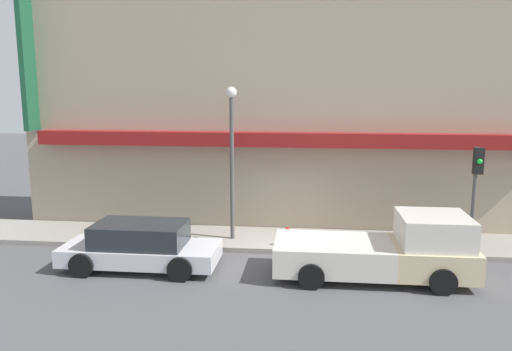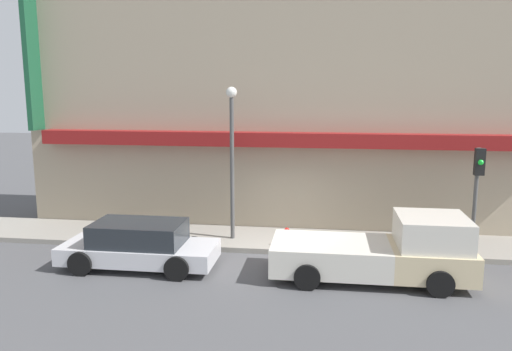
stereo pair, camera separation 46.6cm
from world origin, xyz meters
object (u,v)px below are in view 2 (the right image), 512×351
object	(u,v)px
parked_car	(139,245)
fire_hydrant	(287,237)
street_lamp	(232,144)
traffic_light	(477,182)
pickup_truck	(384,251)

from	to	relation	value
parked_car	fire_hydrant	world-z (taller)	parked_car
fire_hydrant	street_lamp	size ratio (longest dim) A/B	0.12
traffic_light	fire_hydrant	bearing A→B (deg)	178.63
pickup_truck	parked_car	world-z (taller)	pickup_truck
parked_car	fire_hydrant	xyz separation A→B (m)	(4.21, 2.03, -0.19)
street_lamp	traffic_light	xyz separation A→B (m)	(7.61, -0.78, -0.94)
parked_car	traffic_light	world-z (taller)	traffic_light
fire_hydrant	traffic_light	world-z (taller)	traffic_light
parked_car	fire_hydrant	bearing A→B (deg)	27.08
fire_hydrant	parked_car	bearing A→B (deg)	-154.20
pickup_truck	traffic_light	bearing A→B (deg)	31.74
fire_hydrant	pickup_truck	bearing A→B (deg)	-35.60
pickup_truck	parked_car	distance (m)	7.05
parked_car	pickup_truck	bearing A→B (deg)	1.28
pickup_truck	fire_hydrant	world-z (taller)	pickup_truck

